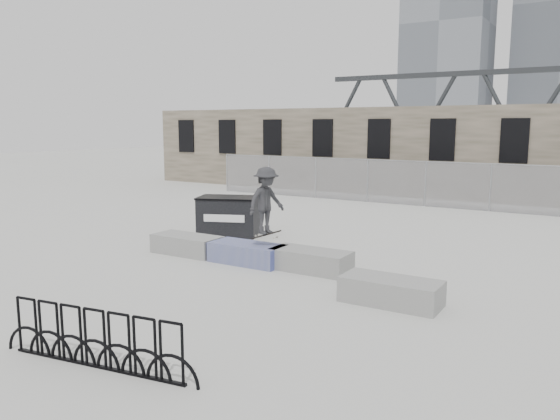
{
  "coord_description": "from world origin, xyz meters",
  "views": [
    {
      "loc": [
        7.09,
        -11.42,
        3.6
      ],
      "look_at": [
        -0.59,
        1.11,
        1.3
      ],
      "focal_mm": 35.0,
      "sensor_mm": 36.0,
      "label": 1
    }
  ],
  "objects_px": {
    "planter_center_left": "(248,252)",
    "planter_offset": "(391,290)",
    "dumpster": "(229,216)",
    "planter_far_left": "(187,244)",
    "planter_center_right": "(311,260)",
    "bike_rack": "(95,340)",
    "skateboarder": "(266,201)"
  },
  "relations": [
    {
      "from": "planter_center_left",
      "to": "planter_center_right",
      "type": "bearing_deg",
      "value": 6.03
    },
    {
      "from": "planter_center_right",
      "to": "bike_rack",
      "type": "xyz_separation_m",
      "value": [
        -0.13,
        -6.52,
        0.15
      ]
    },
    {
      "from": "planter_offset",
      "to": "bike_rack",
      "type": "height_order",
      "value": "bike_rack"
    },
    {
      "from": "planter_offset",
      "to": "skateboarder",
      "type": "bearing_deg",
      "value": 161.76
    },
    {
      "from": "planter_center_left",
      "to": "planter_center_right",
      "type": "height_order",
      "value": "same"
    },
    {
      "from": "dumpster",
      "to": "bike_rack",
      "type": "xyz_separation_m",
      "value": [
        4.27,
        -9.0,
        -0.21
      ]
    },
    {
      "from": "planter_center_left",
      "to": "dumpster",
      "type": "xyz_separation_m",
      "value": [
        -2.62,
        2.67,
        0.36
      ]
    },
    {
      "from": "planter_center_right",
      "to": "dumpster",
      "type": "height_order",
      "value": "dumpster"
    },
    {
      "from": "planter_center_left",
      "to": "skateboarder",
      "type": "bearing_deg",
      "value": 6.23
    },
    {
      "from": "planter_far_left",
      "to": "planter_offset",
      "type": "height_order",
      "value": "same"
    },
    {
      "from": "planter_center_left",
      "to": "planter_center_right",
      "type": "xyz_separation_m",
      "value": [
        1.78,
        0.19,
        0.0
      ]
    },
    {
      "from": "planter_offset",
      "to": "skateboarder",
      "type": "relative_size",
      "value": 1.06
    },
    {
      "from": "planter_center_right",
      "to": "dumpster",
      "type": "bearing_deg",
      "value": 150.51
    },
    {
      "from": "planter_center_left",
      "to": "bike_rack",
      "type": "relative_size",
      "value": 0.56
    },
    {
      "from": "planter_center_left",
      "to": "bike_rack",
      "type": "xyz_separation_m",
      "value": [
        1.65,
        -6.33,
        0.15
      ]
    },
    {
      "from": "planter_center_left",
      "to": "bike_rack",
      "type": "height_order",
      "value": "bike_rack"
    },
    {
      "from": "dumpster",
      "to": "planter_center_left",
      "type": "bearing_deg",
      "value": -67.89
    },
    {
      "from": "planter_center_left",
      "to": "planter_far_left",
      "type": "bearing_deg",
      "value": -179.52
    },
    {
      "from": "planter_offset",
      "to": "bike_rack",
      "type": "relative_size",
      "value": 0.56
    },
    {
      "from": "planter_far_left",
      "to": "dumpster",
      "type": "height_order",
      "value": "dumpster"
    },
    {
      "from": "planter_far_left",
      "to": "bike_rack",
      "type": "relative_size",
      "value": 0.56
    },
    {
      "from": "planter_center_left",
      "to": "planter_center_right",
      "type": "relative_size",
      "value": 1.0
    },
    {
      "from": "planter_center_left",
      "to": "dumpster",
      "type": "relative_size",
      "value": 0.89
    },
    {
      "from": "planter_offset",
      "to": "dumpster",
      "type": "distance_m",
      "value": 8.0
    },
    {
      "from": "planter_far_left",
      "to": "planter_center_right",
      "type": "distance_m",
      "value": 3.86
    },
    {
      "from": "planter_center_left",
      "to": "skateboarder",
      "type": "relative_size",
      "value": 1.06
    },
    {
      "from": "planter_center_left",
      "to": "planter_offset",
      "type": "height_order",
      "value": "same"
    },
    {
      "from": "bike_rack",
      "to": "skateboarder",
      "type": "height_order",
      "value": "skateboarder"
    },
    {
      "from": "planter_center_left",
      "to": "planter_offset",
      "type": "distance_m",
      "value": 4.54
    },
    {
      "from": "dumpster",
      "to": "bike_rack",
      "type": "relative_size",
      "value": 0.63
    },
    {
      "from": "bike_rack",
      "to": "skateboarder",
      "type": "distance_m",
      "value": 6.6
    },
    {
      "from": "planter_far_left",
      "to": "planter_center_right",
      "type": "bearing_deg",
      "value": 3.05
    }
  ]
}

